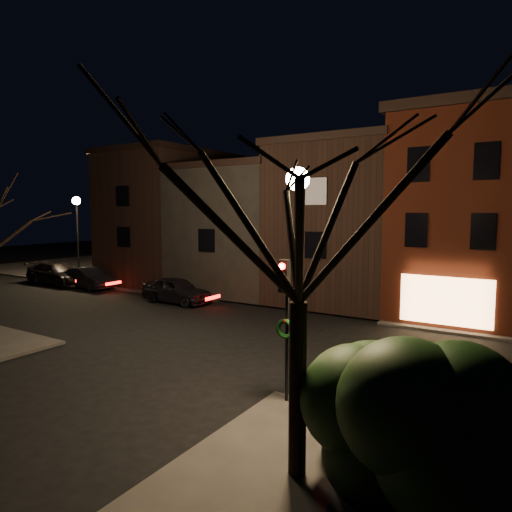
{
  "coord_description": "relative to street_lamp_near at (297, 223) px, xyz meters",
  "views": [
    {
      "loc": [
        11.48,
        -16.48,
        5.49
      ],
      "look_at": [
        -0.82,
        3.26,
        3.2
      ],
      "focal_mm": 32.0,
      "sensor_mm": 36.0,
      "label": 1
    }
  ],
  "objects": [
    {
      "name": "ground",
      "position": [
        -6.2,
        6.0,
        -5.18
      ],
      "size": [
        120.0,
        120.0,
        0.0
      ],
      "primitive_type": "plane",
      "color": "black",
      "rests_on": "ground"
    },
    {
      "name": "sidewalk_far_left",
      "position": [
        -26.2,
        26.0,
        -5.12
      ],
      "size": [
        30.0,
        30.0,
        0.12
      ],
      "primitive_type": "cube",
      "color": "#2D2B28",
      "rests_on": "ground"
    },
    {
      "name": "corner_building",
      "position": [
        1.8,
        15.47,
        0.22
      ],
      "size": [
        6.5,
        8.5,
        10.5
      ],
      "color": "#4F1A0E",
      "rests_on": "ground"
    },
    {
      "name": "row_building_a",
      "position": [
        -4.7,
        16.5,
        -0.34
      ],
      "size": [
        7.3,
        10.3,
        9.4
      ],
      "color": "black",
      "rests_on": "ground"
    },
    {
      "name": "row_building_b",
      "position": [
        -11.95,
        16.5,
        -0.85
      ],
      "size": [
        7.8,
        10.3,
        8.4
      ],
      "color": "black",
      "rests_on": "ground"
    },
    {
      "name": "row_building_c",
      "position": [
        -19.2,
        16.5,
        -0.09
      ],
      "size": [
        7.3,
        10.3,
        9.9
      ],
      "color": "black",
      "rests_on": "ground"
    },
    {
      "name": "street_lamp_near",
      "position": [
        0.0,
        0.0,
        0.0
      ],
      "size": [
        0.6,
        0.6,
        6.48
      ],
      "color": "black",
      "rests_on": "sidewalk_near_right"
    },
    {
      "name": "street_lamp_far",
      "position": [
        -25.2,
        12.2,
        0.0
      ],
      "size": [
        0.6,
        0.6,
        6.48
      ],
      "color": "black",
      "rests_on": "sidewalk_far_left"
    },
    {
      "name": "traffic_signal",
      "position": [
        -0.6,
        0.49,
        -2.37
      ],
      "size": [
        0.58,
        0.38,
        4.05
      ],
      "color": "black",
      "rests_on": "sidewalk_near_right"
    },
    {
      "name": "bare_tree_right",
      "position": [
        1.3,
        -2.5,
        0.97
      ],
      "size": [
        6.4,
        6.4,
        8.5
      ],
      "color": "black",
      "rests_on": "sidewalk_near_right"
    },
    {
      "name": "evergreen_bush",
      "position": [
        3.3,
        -2.0,
        -3.51
      ],
      "size": [
        3.48,
        3.48,
        3.11
      ],
      "primitive_type": "ellipsoid",
      "color": "black",
      "rests_on": "sidewalk_near_right"
    },
    {
      "name": "parked_car_a",
      "position": [
        -13.03,
        9.88,
        -4.4
      ],
      "size": [
        4.67,
        2.07,
        1.56
      ],
      "primitive_type": "imported",
      "rotation": [
        0.0,
        0.0,
        1.52
      ],
      "color": "black",
      "rests_on": "ground"
    },
    {
      "name": "parked_car_b",
      "position": [
        -21.86,
        10.47,
        -4.43
      ],
      "size": [
        4.68,
        2.12,
        1.49
      ],
      "primitive_type": "imported",
      "rotation": [
        0.0,
        0.0,
        1.45
      ],
      "color": "black",
      "rests_on": "ground"
    },
    {
      "name": "parked_car_c",
      "position": [
        -25.2,
        10.37,
        -4.34
      ],
      "size": [
        5.78,
        2.42,
        1.67
      ],
      "primitive_type": "imported",
      "rotation": [
        0.0,
        0.0,
        1.56
      ],
      "color": "black",
      "rests_on": "ground"
    }
  ]
}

